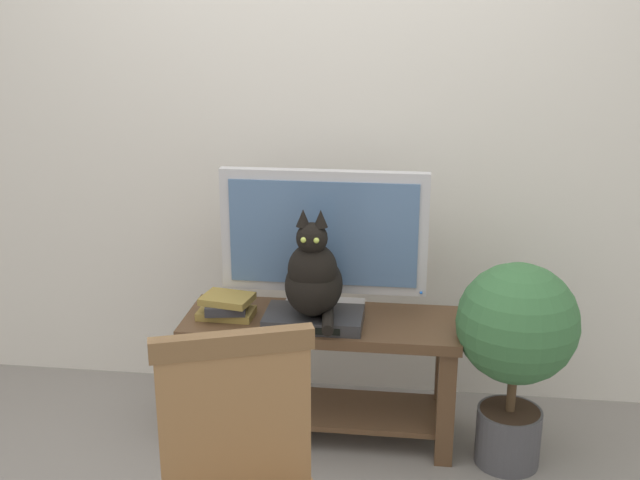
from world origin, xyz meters
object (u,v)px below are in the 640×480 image
Objects in this scene: media_box at (314,319)px; potted_plant at (516,339)px; tv_stand at (321,357)px; tv at (324,238)px; cat at (314,277)px; book_stack at (227,307)px.

potted_plant is at bearing -3.90° from media_box.
media_box is at bearing -108.91° from tv_stand.
tv reaches higher than potted_plant.
cat is (0.00, -0.02, 0.18)m from media_box.
tv is 0.85m from potted_plant.
book_stack is at bearing -164.79° from tv.
cat is 0.53× the size of potted_plant.
potted_plant reaches higher than tv_stand.
tv is 0.49m from book_stack.
book_stack reaches higher than media_box.
potted_plant reaches higher than media_box.
media_box reaches higher than tv_stand.
tv reaches higher than tv_stand.
book_stack is (-0.36, 0.03, 0.02)m from media_box.
cat is 0.81m from potted_plant.
media_box is 0.37m from book_stack.
tv is 3.58× the size of book_stack.
media_box is at bearing 94.14° from cat.
cat is at bearing -98.13° from tv.
cat is 0.40m from book_stack.
book_stack is at bearing 175.88° from potted_plant.
potted_plant is at bearing -13.82° from tv.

